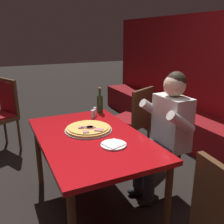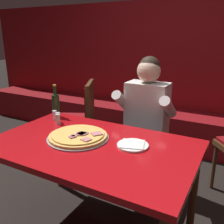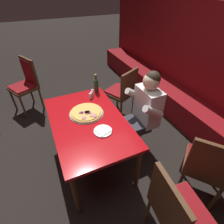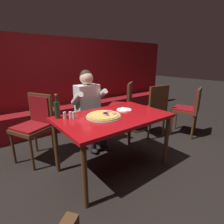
# 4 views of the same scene
# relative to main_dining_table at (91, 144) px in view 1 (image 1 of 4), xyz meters

# --- Properties ---
(ground_plane) EXTENTS (24.00, 24.00, 0.00)m
(ground_plane) POSITION_rel_main_dining_table_xyz_m (0.00, 0.00, -0.67)
(ground_plane) COLOR black
(main_dining_table) EXTENTS (1.39, 0.87, 0.75)m
(main_dining_table) POSITION_rel_main_dining_table_xyz_m (0.00, 0.00, 0.00)
(main_dining_table) COLOR #4C2D19
(main_dining_table) RESTS_ON ground_plane
(pizza) EXTENTS (0.44, 0.44, 0.05)m
(pizza) POSITION_rel_main_dining_table_xyz_m (-0.13, 0.03, 0.10)
(pizza) COLOR #9E9EA3
(pizza) RESTS_ON main_dining_table
(plate_white_paper) EXTENTS (0.21, 0.21, 0.02)m
(plate_white_paper) POSITION_rel_main_dining_table_xyz_m (0.26, 0.09, 0.09)
(plate_white_paper) COLOR white
(plate_white_paper) RESTS_ON main_dining_table
(beer_bottle) EXTENTS (0.07, 0.07, 0.29)m
(beer_bottle) POSITION_rel_main_dining_table_xyz_m (-0.59, 0.34, 0.19)
(beer_bottle) COLOR #19381E
(beer_bottle) RESTS_ON main_dining_table
(shaker_oregano) EXTENTS (0.04, 0.04, 0.09)m
(shaker_oregano) POSITION_rel_main_dining_table_xyz_m (-0.54, 0.25, 0.12)
(shaker_oregano) COLOR silver
(shaker_oregano) RESTS_ON main_dining_table
(shaker_parmesan) EXTENTS (0.04, 0.04, 0.09)m
(shaker_parmesan) POSITION_rel_main_dining_table_xyz_m (-0.45, 0.19, 0.12)
(shaker_parmesan) COLOR silver
(shaker_parmesan) RESTS_ON main_dining_table
(shaker_red_pepper_flakes) EXTENTS (0.04, 0.04, 0.09)m
(shaker_red_pepper_flakes) POSITION_rel_main_dining_table_xyz_m (-0.48, 0.22, 0.12)
(shaker_red_pepper_flakes) COLOR silver
(shaker_red_pepper_flakes) RESTS_ON main_dining_table
(diner_seated_blue_shirt) EXTENTS (0.53, 0.53, 1.27)m
(diner_seated_blue_shirt) POSITION_rel_main_dining_table_xyz_m (0.09, 0.73, 0.04)
(diner_seated_blue_shirt) COLOR black
(diner_seated_blue_shirt) RESTS_ON ground_plane
(dining_chair_far_right) EXTENTS (0.59, 0.59, 0.96)m
(dining_chair_far_right) POSITION_rel_main_dining_table_xyz_m (-0.74, 0.87, -0.10)
(dining_chair_far_right) COLOR #4C2D19
(dining_chair_far_right) RESTS_ON ground_plane
(dining_chair_by_booth) EXTENTS (0.59, 0.59, 1.02)m
(dining_chair_by_booth) POSITION_rel_main_dining_table_xyz_m (-1.74, -0.67, -0.08)
(dining_chair_by_booth) COLOR #4C2D19
(dining_chair_by_booth) RESTS_ON ground_plane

